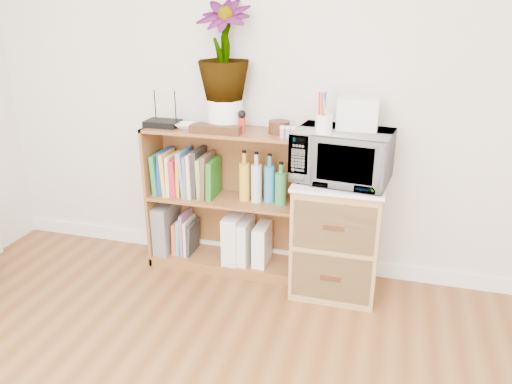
% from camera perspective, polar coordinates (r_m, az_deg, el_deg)
% --- Properties ---
extents(skirting_board, '(4.00, 0.02, 0.10)m').
position_cam_1_polar(skirting_board, '(3.47, 2.79, -7.32)').
color(skirting_board, white).
rests_on(skirting_board, ground).
extents(bookshelf, '(1.00, 0.30, 0.95)m').
position_cam_1_polar(bookshelf, '(3.25, -3.66, -1.03)').
color(bookshelf, brown).
rests_on(bookshelf, ground).
extents(wicker_unit, '(0.50, 0.45, 0.70)m').
position_cam_1_polar(wicker_unit, '(3.08, 9.25, -5.10)').
color(wicker_unit, '#9E7542').
rests_on(wicker_unit, ground).
extents(microwave, '(0.58, 0.43, 0.30)m').
position_cam_1_polar(microwave, '(2.89, 9.82, 4.10)').
color(microwave, white).
rests_on(microwave, wicker_unit).
extents(pen_cup, '(0.09, 0.09, 0.10)m').
position_cam_1_polar(pen_cup, '(2.77, 7.75, 7.74)').
color(pen_cup, white).
rests_on(pen_cup, microwave).
extents(small_appliance, '(0.22, 0.19, 0.18)m').
position_cam_1_polar(small_appliance, '(2.89, 11.61, 8.84)').
color(small_appliance, silver).
rests_on(small_appliance, microwave).
extents(router, '(0.21, 0.15, 0.04)m').
position_cam_1_polar(router, '(3.23, -10.61, 7.72)').
color(router, black).
rests_on(router, bookshelf).
extents(white_bowl, '(0.13, 0.13, 0.03)m').
position_cam_1_polar(white_bowl, '(3.16, -7.98, 7.49)').
color(white_bowl, white).
rests_on(white_bowl, bookshelf).
extents(plant_pot, '(0.22, 0.22, 0.19)m').
position_cam_1_polar(plant_pot, '(3.10, -3.55, 8.86)').
color(plant_pot, white).
rests_on(plant_pot, bookshelf).
extents(potted_plant, '(0.32, 0.32, 0.57)m').
position_cam_1_polar(potted_plant, '(3.04, -3.72, 15.83)').
color(potted_plant, '#357E32').
rests_on(potted_plant, plant_pot).
extents(trinket_box, '(0.31, 0.08, 0.05)m').
position_cam_1_polar(trinket_box, '(3.01, -4.65, 7.15)').
color(trinket_box, '#331E0E').
rests_on(trinket_box, bookshelf).
extents(kokeshi_doll, '(0.04, 0.04, 0.09)m').
position_cam_1_polar(kokeshi_doll, '(3.01, -1.61, 7.63)').
color(kokeshi_doll, '#B42716').
rests_on(kokeshi_doll, bookshelf).
extents(wooden_bowl, '(0.13, 0.13, 0.07)m').
position_cam_1_polar(wooden_bowl, '(3.01, 2.66, 7.41)').
color(wooden_bowl, '#381D0F').
rests_on(wooden_bowl, bookshelf).
extents(paint_jars, '(0.11, 0.04, 0.06)m').
position_cam_1_polar(paint_jars, '(2.90, 3.67, 6.69)').
color(paint_jars, pink).
rests_on(paint_jars, bookshelf).
extents(file_box, '(0.10, 0.27, 0.33)m').
position_cam_1_polar(file_box, '(3.50, -10.17, -3.93)').
color(file_box, slate).
rests_on(file_box, bookshelf).
extents(magazine_holder_left, '(0.10, 0.26, 0.32)m').
position_cam_1_polar(magazine_holder_left, '(3.32, -2.49, -5.12)').
color(magazine_holder_left, silver).
rests_on(magazine_holder_left, bookshelf).
extents(magazine_holder_mid, '(0.09, 0.23, 0.29)m').
position_cam_1_polar(magazine_holder_mid, '(3.31, -1.39, -5.53)').
color(magazine_holder_mid, white).
rests_on(magazine_holder_mid, bookshelf).
extents(magazine_holder_right, '(0.08, 0.21, 0.27)m').
position_cam_1_polar(magazine_holder_right, '(3.28, 0.70, -5.96)').
color(magazine_holder_right, white).
rests_on(magazine_holder_right, bookshelf).
extents(cookbooks, '(0.42, 0.20, 0.31)m').
position_cam_1_polar(cookbooks, '(3.28, -7.95, 2.09)').
color(cookbooks, '#207B3C').
rests_on(cookbooks, bookshelf).
extents(liquor_bottles, '(0.47, 0.07, 0.31)m').
position_cam_1_polar(liquor_bottles, '(3.10, 2.07, 1.33)').
color(liquor_bottles, gold).
rests_on(liquor_bottles, bookshelf).
extents(lower_books, '(0.14, 0.19, 0.30)m').
position_cam_1_polar(lower_books, '(3.46, -8.04, -4.83)').
color(lower_books, '#E55028').
rests_on(lower_books, bookshelf).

